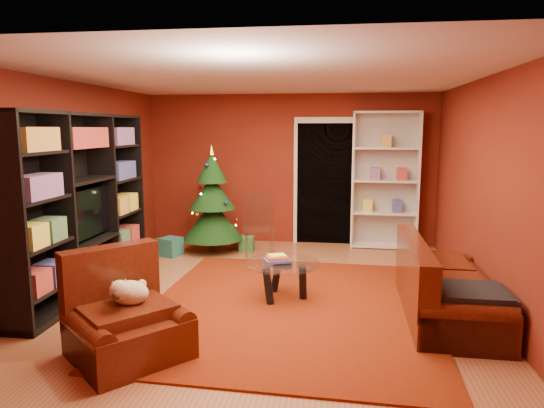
# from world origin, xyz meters

# --- Properties ---
(floor) EXTENTS (5.00, 5.50, 0.05)m
(floor) POSITION_xyz_m (0.00, 0.00, -0.03)
(floor) COLOR #945432
(floor) RESTS_ON ground
(ceiling) EXTENTS (5.00, 5.50, 0.05)m
(ceiling) POSITION_xyz_m (0.00, 0.00, 2.62)
(ceiling) COLOR silver
(ceiling) RESTS_ON wall_back
(wall_back) EXTENTS (5.00, 0.05, 2.60)m
(wall_back) POSITION_xyz_m (0.00, 2.77, 1.30)
(wall_back) COLOR maroon
(wall_back) RESTS_ON ground
(wall_left) EXTENTS (0.05, 5.50, 2.60)m
(wall_left) POSITION_xyz_m (-2.52, 0.00, 1.30)
(wall_left) COLOR maroon
(wall_left) RESTS_ON ground
(wall_right) EXTENTS (0.05, 5.50, 2.60)m
(wall_right) POSITION_xyz_m (2.52, 0.00, 1.30)
(wall_right) COLOR maroon
(wall_right) RESTS_ON ground
(doorway) EXTENTS (1.06, 0.60, 2.16)m
(doorway) POSITION_xyz_m (0.60, 2.73, 1.05)
(doorway) COLOR black
(doorway) RESTS_ON floor
(rug) EXTENTS (3.30, 3.81, 0.02)m
(rug) POSITION_xyz_m (0.32, -0.45, 0.01)
(rug) COLOR maroon
(rug) RESTS_ON floor
(media_unit) EXTENTS (0.47, 2.87, 2.20)m
(media_unit) POSITION_xyz_m (-2.27, -0.19, 1.10)
(media_unit) COLOR black
(media_unit) RESTS_ON floor
(christmas_tree) EXTENTS (1.28, 1.28, 1.76)m
(christmas_tree) POSITION_xyz_m (-1.18, 1.90, 0.85)
(christmas_tree) COLOR black
(christmas_tree) RESTS_ON floor
(gift_box_teal) EXTENTS (0.38, 0.38, 0.29)m
(gift_box_teal) POSITION_xyz_m (-1.78, 1.54, 0.15)
(gift_box_teal) COLOR #216865
(gift_box_teal) RESTS_ON floor
(gift_box_green) EXTENTS (0.24, 0.24, 0.23)m
(gift_box_green) POSITION_xyz_m (-0.64, 2.03, 0.12)
(gift_box_green) COLOR #2E793C
(gift_box_green) RESTS_ON floor
(gift_box_red) EXTENTS (0.25, 0.25, 0.21)m
(gift_box_red) POSITION_xyz_m (-0.84, 2.19, 0.11)
(gift_box_red) COLOR #A62815
(gift_box_red) RESTS_ON floor
(white_bookshelf) EXTENTS (1.10, 0.42, 2.35)m
(white_bookshelf) POSITION_xyz_m (1.62, 2.57, 1.14)
(white_bookshelf) COLOR white
(white_bookshelf) RESTS_ON floor
(armchair) EXTENTS (1.38, 1.38, 0.77)m
(armchair) POSITION_xyz_m (-0.97, -1.85, 0.38)
(armchair) COLOR #3B1209
(armchair) RESTS_ON rug
(dog) EXTENTS (0.49, 0.50, 0.25)m
(dog) POSITION_xyz_m (-0.98, -1.78, 0.57)
(dog) COLOR beige
(dog) RESTS_ON armchair
(sofa) EXTENTS (0.91, 1.96, 0.84)m
(sofa) POSITION_xyz_m (2.02, -0.49, 0.42)
(sofa) COLOR #3B1209
(sofa) RESTS_ON rug
(coffee_table) EXTENTS (1.17, 1.17, 0.56)m
(coffee_table) POSITION_xyz_m (0.21, -0.21, 0.23)
(coffee_table) COLOR gray
(coffee_table) RESTS_ON rug
(acrylic_chair) EXTENTS (0.59, 0.63, 0.95)m
(acrylic_chair) POSITION_xyz_m (-0.34, 1.48, 0.47)
(acrylic_chair) COLOR #66605B
(acrylic_chair) RESTS_ON rug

